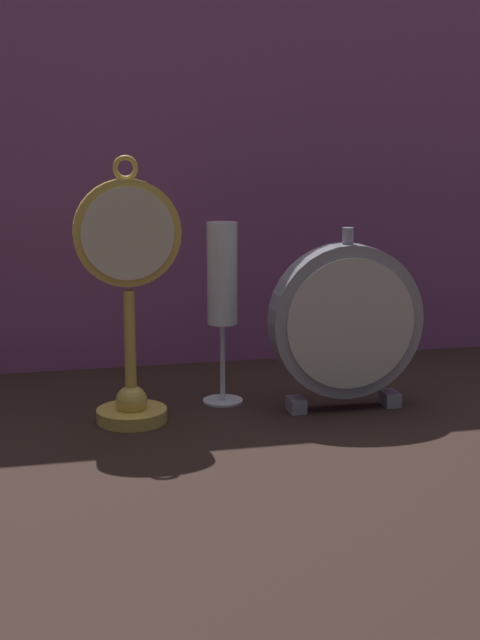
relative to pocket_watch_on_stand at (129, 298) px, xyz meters
The scene contains 5 objects.
ground_plane 0.22m from the pocket_watch_on_stand, 21.81° to the right, with size 4.00×4.00×0.00m, color black.
fabric_backdrop_drape 0.35m from the pocket_watch_on_stand, 62.13° to the left, with size 1.68×0.01×0.64m, color #8E4C7F.
pocket_watch_on_stand is the anchor object (origin of this frame).
mantel_clock_silver 0.28m from the pocket_watch_on_stand, ahead, with size 0.20×0.04×0.23m.
champagne_flute 0.14m from the pocket_watch_on_stand, 23.50° to the left, with size 0.05×0.05×0.24m.
Camera 1 is at (-0.25, -1.00, 0.35)m, focal length 50.00 mm.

